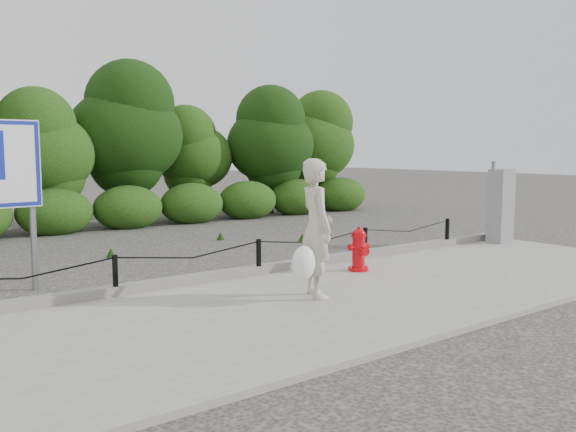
# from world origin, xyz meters

# --- Properties ---
(ground) EXTENTS (90.00, 90.00, 0.00)m
(ground) POSITION_xyz_m (0.00, 0.00, 0.00)
(ground) COLOR #2D2B28
(ground) RESTS_ON ground
(sidewalk) EXTENTS (14.00, 4.00, 0.08)m
(sidewalk) POSITION_xyz_m (0.00, -2.00, 0.04)
(sidewalk) COLOR gray
(sidewalk) RESTS_ON ground
(curb) EXTENTS (14.00, 0.22, 0.14)m
(curb) POSITION_xyz_m (0.00, 0.05, 0.15)
(curb) COLOR slate
(curb) RESTS_ON sidewalk
(chain_barrier) EXTENTS (10.06, 0.06, 0.60)m
(chain_barrier) POSITION_xyz_m (0.00, 0.00, 0.46)
(chain_barrier) COLOR black
(chain_barrier) RESTS_ON sidewalk
(treeline) EXTENTS (20.42, 3.69, 4.80)m
(treeline) POSITION_xyz_m (0.22, 8.97, 2.55)
(treeline) COLOR black
(treeline) RESTS_ON ground
(fire_hydrant) EXTENTS (0.41, 0.43, 0.77)m
(fire_hydrant) POSITION_xyz_m (1.56, -0.79, 0.45)
(fire_hydrant) COLOR red
(fire_hydrant) RESTS_ON sidewalk
(pedestrian) EXTENTS (0.87, 0.84, 1.97)m
(pedestrian) POSITION_xyz_m (-0.26, -1.78, 1.04)
(pedestrian) COLOR #BDB8A2
(pedestrian) RESTS_ON sidewalk
(utility_cabinet) EXTENTS (0.67, 0.49, 1.83)m
(utility_cabinet) POSITION_xyz_m (6.40, -0.38, 0.91)
(utility_cabinet) COLOR #959598
(utility_cabinet) RESTS_ON sidewalk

